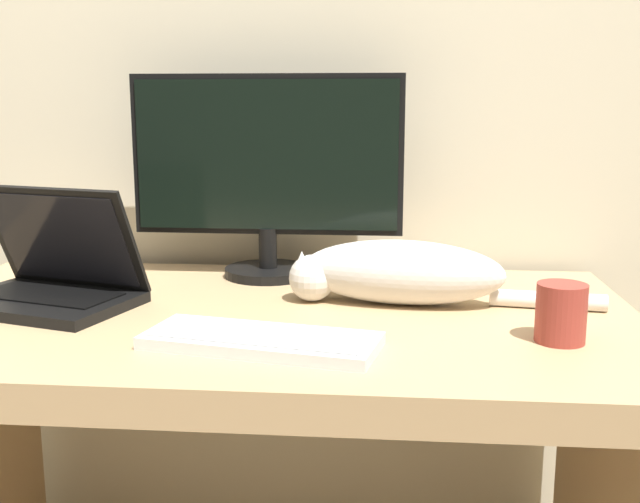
{
  "coord_description": "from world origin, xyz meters",
  "views": [
    {
      "loc": [
        0.22,
        -0.92,
        1.13
      ],
      "look_at": [
        0.11,
        0.35,
        0.88
      ],
      "focal_mm": 42.0,
      "sensor_mm": 36.0,
      "label": 1
    }
  ],
  "objects": [
    {
      "name": "wall_back",
      "position": [
        0.0,
        0.85,
        1.3
      ],
      "size": [
        6.4,
        0.06,
        2.6
      ],
      "color": "beige",
      "rests_on": "ground_plane"
    },
    {
      "name": "desk",
      "position": [
        0.0,
        0.39,
        0.59
      ],
      "size": [
        1.37,
        0.79,
        0.76
      ],
      "color": "tan",
      "rests_on": "ground_plane"
    },
    {
      "name": "monitor",
      "position": [
        -0.04,
        0.68,
        0.99
      ],
      "size": [
        0.59,
        0.19,
        0.44
      ],
      "color": "black",
      "rests_on": "desk"
    },
    {
      "name": "laptop",
      "position": [
        -0.41,
        0.4,
        0.8
      ],
      "size": [
        0.38,
        0.31,
        0.22
      ],
      "rotation": [
        0.0,
        0.0,
        -0.28
      ],
      "color": "black",
      "rests_on": "desk"
    },
    {
      "name": "external_keyboard",
      "position": [
        0.03,
        0.19,
        0.77
      ],
      "size": [
        0.39,
        0.21,
        0.02
      ],
      "rotation": [
        0.0,
        0.0,
        -0.2
      ],
      "color": "white",
      "rests_on": "desk"
    },
    {
      "name": "cat",
      "position": [
        0.25,
        0.47,
        0.82
      ],
      "size": [
        0.59,
        0.18,
        0.12
      ],
      "rotation": [
        0.0,
        0.0,
        -0.13
      ],
      "color": "silver",
      "rests_on": "desk"
    },
    {
      "name": "coffee_mug",
      "position": [
        0.5,
        0.26,
        0.8
      ],
      "size": [
        0.08,
        0.08,
        0.1
      ],
      "color": "#9E382D",
      "rests_on": "desk"
    }
  ]
}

